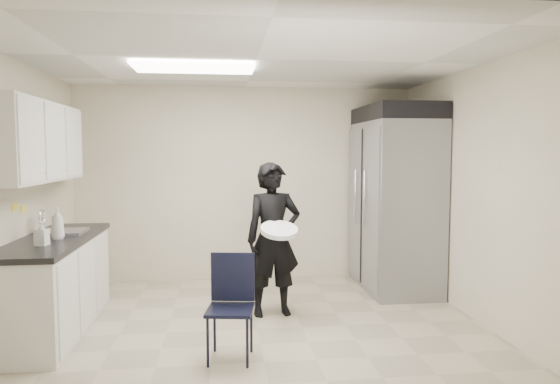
{
  "coord_description": "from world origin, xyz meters",
  "views": [
    {
      "loc": [
        -0.34,
        -4.75,
        1.73
      ],
      "look_at": [
        0.25,
        0.2,
        1.33
      ],
      "focal_mm": 32.0,
      "sensor_mm": 36.0,
      "label": 1
    }
  ],
  "objects": [
    {
      "name": "floor",
      "position": [
        0.0,
        0.0,
        0.0
      ],
      "size": [
        4.5,
        4.5,
        0.0
      ],
      "primitive_type": "plane",
      "color": "tan",
      "rests_on": "ground"
    },
    {
      "name": "ceiling",
      "position": [
        0.0,
        0.0,
        2.6
      ],
      "size": [
        4.5,
        4.5,
        0.0
      ],
      "primitive_type": "plane",
      "rotation": [
        3.14,
        0.0,
        0.0
      ],
      "color": "silver",
      "rests_on": "back_wall"
    },
    {
      "name": "back_wall",
      "position": [
        0.0,
        2.0,
        1.3
      ],
      "size": [
        4.5,
        0.0,
        4.5
      ],
      "primitive_type": "plane",
      "rotation": [
        1.57,
        0.0,
        0.0
      ],
      "color": "beige",
      "rests_on": "floor"
    },
    {
      "name": "left_wall",
      "position": [
        -2.25,
        0.0,
        1.3
      ],
      "size": [
        0.0,
        4.0,
        4.0
      ],
      "primitive_type": "plane",
      "rotation": [
        1.57,
        0.0,
        1.57
      ],
      "color": "beige",
      "rests_on": "floor"
    },
    {
      "name": "right_wall",
      "position": [
        2.25,
        0.0,
        1.3
      ],
      "size": [
        0.0,
        4.0,
        4.0
      ],
      "primitive_type": "plane",
      "rotation": [
        1.57,
        0.0,
        -1.57
      ],
      "color": "beige",
      "rests_on": "floor"
    },
    {
      "name": "ceiling_panel",
      "position": [
        -0.6,
        0.4,
        2.57
      ],
      "size": [
        1.2,
        0.6,
        0.02
      ],
      "primitive_type": "cube",
      "color": "white",
      "rests_on": "ceiling"
    },
    {
      "name": "lower_counter",
      "position": [
        -1.95,
        0.2,
        0.43
      ],
      "size": [
        0.6,
        1.9,
        0.86
      ],
      "primitive_type": "cube",
      "color": "silver",
      "rests_on": "floor"
    },
    {
      "name": "countertop",
      "position": [
        -1.95,
        0.2,
        0.89
      ],
      "size": [
        0.64,
        1.95,
        0.05
      ],
      "primitive_type": "cube",
      "color": "black",
      "rests_on": "lower_counter"
    },
    {
      "name": "sink",
      "position": [
        -1.93,
        0.45,
        0.87
      ],
      "size": [
        0.42,
        0.4,
        0.14
      ],
      "primitive_type": "cube",
      "color": "gray",
      "rests_on": "countertop"
    },
    {
      "name": "faucet",
      "position": [
        -2.13,
        0.45,
        1.02
      ],
      "size": [
        0.02,
        0.02,
        0.24
      ],
      "primitive_type": "cylinder",
      "color": "silver",
      "rests_on": "countertop"
    },
    {
      "name": "upper_cabinets",
      "position": [
        -2.08,
        0.2,
        1.83
      ],
      "size": [
        0.35,
        1.8,
        0.75
      ],
      "primitive_type": "cube",
      "color": "silver",
      "rests_on": "left_wall"
    },
    {
      "name": "towel_dispenser",
      "position": [
        -2.14,
        1.35,
        1.62
      ],
      "size": [
        0.22,
        0.3,
        0.35
      ],
      "primitive_type": "cube",
      "color": "black",
      "rests_on": "left_wall"
    },
    {
      "name": "notice_sticker_left",
      "position": [
        -2.24,
        0.1,
        1.22
      ],
      "size": [
        0.0,
        0.12,
        0.07
      ],
      "primitive_type": "cube",
      "color": "yellow",
      "rests_on": "left_wall"
    },
    {
      "name": "notice_sticker_right",
      "position": [
        -2.24,
        0.3,
        1.18
      ],
      "size": [
        0.0,
        0.12,
        0.07
      ],
      "primitive_type": "cube",
      "color": "yellow",
      "rests_on": "left_wall"
    },
    {
      "name": "commercial_fridge",
      "position": [
        1.83,
        1.27,
        1.05
      ],
      "size": [
        0.8,
        1.35,
        2.1
      ],
      "primitive_type": "cube",
      "color": "gray",
      "rests_on": "floor"
    },
    {
      "name": "fridge_compressor",
      "position": [
        1.83,
        1.27,
        2.2
      ],
      "size": [
        0.8,
        1.35,
        0.2
      ],
      "primitive_type": "cube",
      "color": "black",
      "rests_on": "commercial_fridge"
    },
    {
      "name": "folding_chair",
      "position": [
        -0.28,
        -0.69,
        0.42
      ],
      "size": [
        0.43,
        0.43,
        0.84
      ],
      "primitive_type": "cube",
      "rotation": [
        0.0,
        0.0,
        -0.16
      ],
      "color": "black",
      "rests_on": "floor"
    },
    {
      "name": "man_tuxedo",
      "position": [
        0.2,
        0.43,
        0.81
      ],
      "size": [
        0.65,
        0.48,
        1.62
      ],
      "primitive_type": "imported",
      "rotation": [
        0.0,
        0.0,
        0.14
      ],
      "color": "black",
      "rests_on": "floor"
    },
    {
      "name": "bucket_lid",
      "position": [
        0.24,
        0.18,
        0.95
      ],
      "size": [
        0.43,
        0.43,
        0.05
      ],
      "primitive_type": "cylinder",
      "rotation": [
        0.0,
        0.0,
        0.14
      ],
      "color": "white",
      "rests_on": "man_tuxedo"
    },
    {
      "name": "soap_bottle_a",
      "position": [
        -1.87,
        0.1,
        1.06
      ],
      "size": [
        0.13,
        0.13,
        0.3
      ],
      "primitive_type": "imported",
      "rotation": [
        0.0,
        0.0,
        0.08
      ],
      "color": "silver",
      "rests_on": "countertop"
    },
    {
      "name": "soap_bottle_b",
      "position": [
        -1.91,
        -0.21,
        1.02
      ],
      "size": [
        0.11,
        0.12,
        0.22
      ],
      "primitive_type": "imported",
      "rotation": [
        0.0,
        0.0,
        -0.18
      ],
      "color": "silver",
      "rests_on": "countertop"
    }
  ]
}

